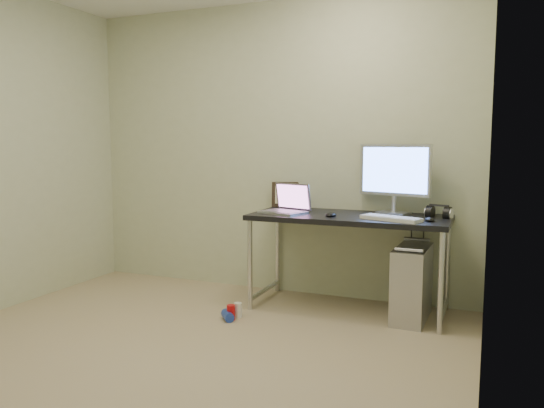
{
  "coord_description": "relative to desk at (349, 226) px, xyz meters",
  "views": [
    {
      "loc": [
        1.75,
        -2.54,
        1.29
      ],
      "look_at": [
        0.27,
        1.07,
        0.85
      ],
      "focal_mm": 35.0,
      "sensor_mm": 36.0,
      "label": 1
    }
  ],
  "objects": [
    {
      "name": "monitor",
      "position": [
        0.3,
        0.19,
        0.4
      ],
      "size": [
        0.57,
        0.22,
        0.54
      ],
      "rotation": [
        0.0,
        0.0,
        -0.26
      ],
      "color": "silver",
      "rests_on": "desk"
    },
    {
      "name": "mouse_right",
      "position": [
        0.61,
        -0.11,
        0.1
      ],
      "size": [
        0.09,
        0.12,
        0.04
      ],
      "primitive_type": "ellipsoid",
      "rotation": [
        0.0,
        0.0,
        0.28
      ],
      "color": "black",
      "rests_on": "desk"
    },
    {
      "name": "headphones",
      "position": [
        0.65,
        0.11,
        0.12
      ],
      "size": [
        0.2,
        0.12,
        0.12
      ],
      "rotation": [
        0.0,
        0.0,
        -0.24
      ],
      "color": "black",
      "rests_on": "desk"
    },
    {
      "name": "wall_right",
      "position": [
        0.98,
        -1.42,
        0.58
      ],
      "size": [
        0.02,
        3.5,
        2.5
      ],
      "primitive_type": "cube",
      "color": "beige",
      "rests_on": "ground"
    },
    {
      "name": "webcam",
      "position": [
        -0.45,
        0.3,
        0.16
      ],
      "size": [
        0.04,
        0.03,
        0.11
      ],
      "rotation": [
        0.0,
        0.0,
        0.05
      ],
      "color": "silver",
      "rests_on": "desk"
    },
    {
      "name": "floor",
      "position": [
        -0.77,
        -1.42,
        -0.67
      ],
      "size": [
        3.5,
        3.5,
        0.0
      ],
      "primitive_type": "plane",
      "color": "tan",
      "rests_on": "ground"
    },
    {
      "name": "cable_a",
      "position": [
        0.44,
        0.28,
        -0.27
      ],
      "size": [
        0.01,
        0.16,
        0.69
      ],
      "primitive_type": "cylinder",
      "rotation": [
        0.21,
        0.0,
        0.0
      ],
      "color": "black",
      "rests_on": "ground"
    },
    {
      "name": "mouse_left",
      "position": [
        -0.11,
        -0.13,
        0.1
      ],
      "size": [
        0.08,
        0.12,
        0.04
      ],
      "primitive_type": "ellipsoid",
      "rotation": [
        0.0,
        0.0,
        0.01
      ],
      "color": "black",
      "rests_on": "desk"
    },
    {
      "name": "can_red",
      "position": [
        -0.74,
        -0.57,
        -0.61
      ],
      "size": [
        0.07,
        0.07,
        0.11
      ],
      "primitive_type": "cylinder",
      "rotation": [
        0.0,
        0.0,
        -0.16
      ],
      "color": "red",
      "rests_on": "ground"
    },
    {
      "name": "picture_frame",
      "position": [
        -0.62,
        0.29,
        0.19
      ],
      "size": [
        0.28,
        0.16,
        0.22
      ],
      "primitive_type": "cube",
      "rotation": [
        -0.21,
        0.0,
        0.33
      ],
      "color": "black",
      "rests_on": "desk"
    },
    {
      "name": "can_white",
      "position": [
        -0.72,
        -0.49,
        -0.61
      ],
      "size": [
        0.07,
        0.07,
        0.11
      ],
      "primitive_type": "cylinder",
      "rotation": [
        0.0,
        0.0,
        0.2
      ],
      "color": "white",
      "rests_on": "ground"
    },
    {
      "name": "wall_back",
      "position": [
        -0.77,
        0.33,
        0.58
      ],
      "size": [
        3.5,
        0.02,
        2.5
      ],
      "primitive_type": "cube",
      "color": "beige",
      "rests_on": "ground"
    },
    {
      "name": "keyboard",
      "position": [
        0.35,
        -0.16,
        0.1
      ],
      "size": [
        0.46,
        0.28,
        0.03
      ],
      "primitive_type": "cube",
      "rotation": [
        0.0,
        0.0,
        -0.34
      ],
      "color": "silver",
      "rests_on": "desk"
    },
    {
      "name": "can_blue",
      "position": [
        -0.76,
        -0.59,
        -0.63
      ],
      "size": [
        0.14,
        0.14,
        0.07
      ],
      "primitive_type": "cylinder",
      "rotation": [
        1.57,
        0.0,
        0.73
      ],
      "color": "#233EB2",
      "rests_on": "ground"
    },
    {
      "name": "laptop",
      "position": [
        -0.49,
        -0.06,
        0.14
      ],
      "size": [
        0.4,
        0.36,
        0.23
      ],
      "rotation": [
        0.0,
        0.0,
        -0.31
      ],
      "color": "silver",
      "rests_on": "desk"
    },
    {
      "name": "tower_computer",
      "position": [
        0.49,
        -0.04,
        -0.39
      ],
      "size": [
        0.25,
        0.53,
        0.58
      ],
      "rotation": [
        0.0,
        0.0,
        -0.04
      ],
      "color": "#BAB9BF",
      "rests_on": "ground"
    },
    {
      "name": "desk",
      "position": [
        0.0,
        0.0,
        0.0
      ],
      "size": [
        1.5,
        0.66,
        0.75
      ],
      "color": "black",
      "rests_on": "ground"
    },
    {
      "name": "cable_b",
      "position": [
        0.53,
        0.26,
        -0.29
      ],
      "size": [
        0.02,
        0.11,
        0.71
      ],
      "primitive_type": "cylinder",
      "rotation": [
        0.14,
        0.0,
        0.09
      ],
      "color": "black",
      "rests_on": "ground"
    }
  ]
}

